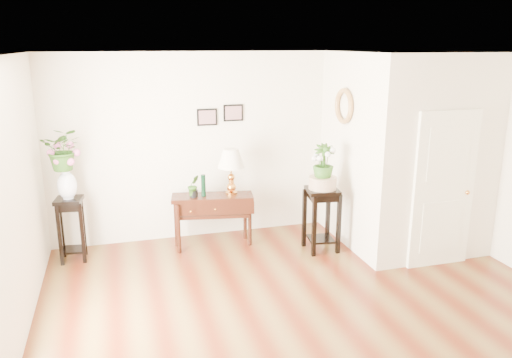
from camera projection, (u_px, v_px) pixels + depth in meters
name	position (u px, v px, depth m)	size (l,w,h in m)	color
floor	(315.00, 315.00, 5.52)	(6.00, 5.50, 0.02)	brown
ceiling	(324.00, 55.00, 4.78)	(6.00, 5.50, 0.02)	white
wall_back	(249.00, 144.00, 7.70)	(6.00, 0.02, 2.80)	#ECE1C6
wall_left	(1.00, 222.00, 4.35)	(0.02, 5.50, 2.80)	#ECE1C6
partition	(404.00, 149.00, 7.36)	(1.80, 1.95, 2.80)	#ECE1C6
door	(444.00, 190.00, 6.53)	(0.90, 0.05, 2.10)	white
art_print_left	(207.00, 117.00, 7.39)	(0.30, 0.02, 0.25)	black
art_print_right	(233.00, 113.00, 7.48)	(0.30, 0.02, 0.25)	black
wall_ornament	(344.00, 106.00, 7.05)	(0.51, 0.51, 0.07)	tan
console_table	(213.00, 221.00, 7.33)	(1.17, 0.39, 0.78)	#38120C
table_lamp	(231.00, 171.00, 7.21)	(0.39, 0.39, 0.68)	#CA8131
green_vase	(203.00, 185.00, 7.15)	(0.07, 0.07, 0.32)	black
potted_plant	(194.00, 187.00, 7.11)	(0.17, 0.14, 0.31)	#275217
plant_stand_a	(72.00, 229.00, 6.83)	(0.35, 0.35, 0.89)	black
porcelain_vase	(67.00, 182.00, 6.65)	(0.25, 0.25, 0.44)	white
lily_arrangement	(63.00, 148.00, 6.53)	(0.52, 0.45, 0.57)	#275217
plant_stand_b	(321.00, 219.00, 7.17)	(0.43, 0.43, 0.92)	black
ceramic_bowl	(323.00, 183.00, 7.02)	(0.39, 0.39, 0.17)	tan
narcissus	(323.00, 163.00, 6.94)	(0.29, 0.29, 0.52)	#275217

